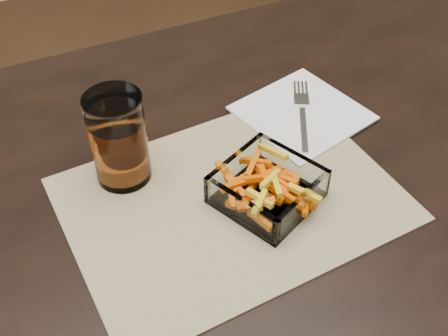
{
  "coord_description": "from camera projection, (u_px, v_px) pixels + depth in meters",
  "views": [
    {
      "loc": [
        -0.31,
        -0.5,
        1.33
      ],
      "look_at": [
        -0.06,
        0.01,
        0.78
      ],
      "focal_mm": 45.0,
      "sensor_mm": 36.0,
      "label": 1
    }
  ],
  "objects": [
    {
      "name": "napkin",
      "position": [
        302.0,
        113.0,
        0.92
      ],
      "size": [
        0.21,
        0.21,
        0.0
      ],
      "primitive_type": "cube",
      "rotation": [
        0.0,
        0.0,
        0.23
      ],
      "color": "white",
      "rests_on": "placemat"
    },
    {
      "name": "glass_bowl",
      "position": [
        267.0,
        189.0,
        0.77
      ],
      "size": [
        0.16,
        0.16,
        0.05
      ],
      "rotation": [
        0.0,
        0.0,
        0.42
      ],
      "color": "white",
      "rests_on": "placemat"
    },
    {
      "name": "tumbler",
      "position": [
        119.0,
        142.0,
        0.78
      ],
      "size": [
        0.08,
        0.08,
        0.14
      ],
      "color": "white",
      "rests_on": "placemat"
    },
    {
      "name": "fork",
      "position": [
        302.0,
        112.0,
        0.92
      ],
      "size": [
        0.1,
        0.17,
        0.0
      ],
      "rotation": [
        0.0,
        0.0,
        -0.5
      ],
      "color": "silver",
      "rests_on": "napkin"
    },
    {
      "name": "placemat",
      "position": [
        232.0,
        199.0,
        0.79
      ],
      "size": [
        0.47,
        0.35,
        0.0
      ],
      "primitive_type": "cube",
      "rotation": [
        0.0,
        0.0,
        0.05
      ],
      "color": "tan",
      "rests_on": "dining_table"
    },
    {
      "name": "dining_table",
      "position": [
        264.0,
        214.0,
        0.89
      ],
      "size": [
        1.6,
        0.9,
        0.75
      ],
      "color": "black",
      "rests_on": "ground"
    }
  ]
}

